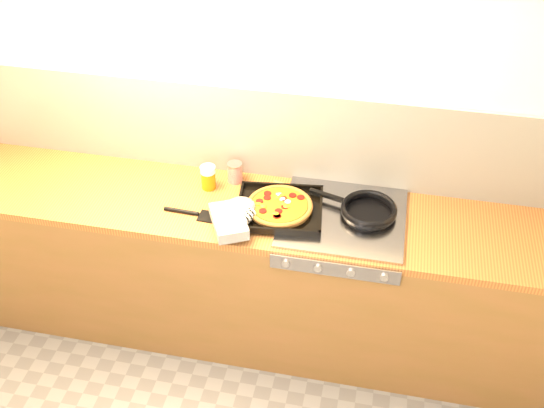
% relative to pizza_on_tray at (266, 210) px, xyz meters
% --- Properties ---
extents(room_shell, '(3.20, 3.20, 3.20)m').
position_rel_pizza_on_tray_xyz_m(room_shell, '(-0.08, 0.35, 0.21)').
color(room_shell, white).
rests_on(room_shell, ground).
extents(counter_run, '(3.20, 0.62, 0.90)m').
position_rel_pizza_on_tray_xyz_m(counter_run, '(-0.08, 0.06, -0.49)').
color(counter_run, brown).
rests_on(counter_run, ground).
extents(stovetop, '(0.60, 0.56, 0.02)m').
position_rel_pizza_on_tray_xyz_m(stovetop, '(0.37, 0.06, -0.04)').
color(stovetop, gray).
rests_on(stovetop, counter_run).
extents(pizza_on_tray, '(0.56, 0.52, 0.07)m').
position_rel_pizza_on_tray_xyz_m(pizza_on_tray, '(0.00, 0.00, 0.00)').
color(pizza_on_tray, black).
rests_on(pizza_on_tray, stovetop).
extents(frying_pan, '(0.48, 0.34, 0.04)m').
position_rel_pizza_on_tray_xyz_m(frying_pan, '(0.49, 0.10, -0.00)').
color(frying_pan, black).
rests_on(frying_pan, stovetop).
extents(tomato_can, '(0.09, 0.09, 0.11)m').
position_rel_pizza_on_tray_xyz_m(tomato_can, '(-0.22, 0.26, 0.01)').
color(tomato_can, maroon).
rests_on(tomato_can, counter_run).
extents(juice_glass, '(0.09, 0.09, 0.13)m').
position_rel_pizza_on_tray_xyz_m(juice_glass, '(-0.34, 0.18, 0.02)').
color(juice_glass, '#CA6C0B').
rests_on(juice_glass, counter_run).
extents(wooden_spoon, '(0.29, 0.12, 0.02)m').
position_rel_pizza_on_tray_xyz_m(wooden_spoon, '(0.16, 0.23, -0.03)').
color(wooden_spoon, '#9F7F43').
rests_on(wooden_spoon, counter_run).
extents(black_spatula, '(0.28, 0.09, 0.02)m').
position_rel_pizza_on_tray_xyz_m(black_spatula, '(-0.35, -0.06, -0.04)').
color(black_spatula, black).
rests_on(black_spatula, counter_run).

